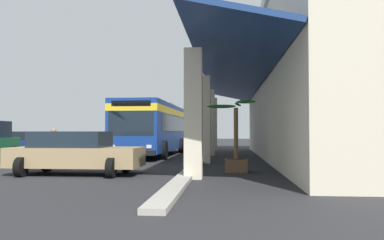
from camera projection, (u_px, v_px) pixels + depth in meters
name	position (u px, v px, depth m)	size (l,w,h in m)	color
ground	(293.00, 159.00, 21.52)	(120.00, 120.00, 0.00)	#262628
curb_strip	(203.00, 158.00, 21.40)	(29.15, 0.50, 0.12)	#9E998E
transit_bus	(154.00, 125.00, 24.52)	(11.25, 2.97, 3.34)	navy
parked_sedan_tan	(75.00, 152.00, 13.53)	(2.48, 4.43, 1.47)	#9E845B
parked_sedan_blue	(9.00, 143.00, 23.83)	(4.48, 2.15, 1.47)	navy
pedestrian	(54.00, 146.00, 16.12)	(0.56, 0.47, 1.60)	#38383D
potted_palm	(236.00, 153.00, 14.39)	(1.70, 1.80, 2.64)	brown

